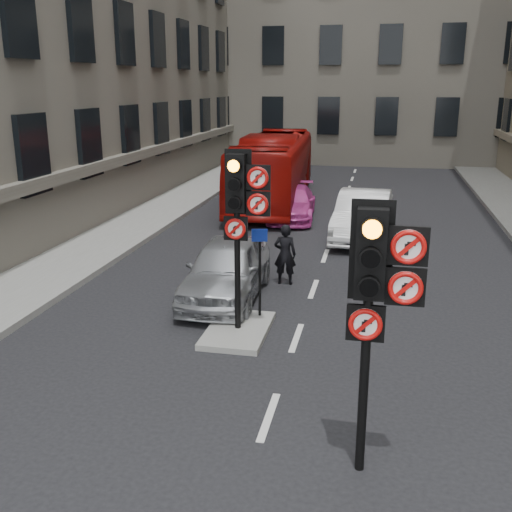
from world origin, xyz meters
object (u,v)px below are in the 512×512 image
at_px(motorcycle, 364,269).
at_px(car_silver, 226,269).
at_px(signal_far, 241,202).
at_px(bus_red, 274,169).
at_px(signal_near, 377,284).
at_px(car_white, 363,215).
at_px(car_pink, 292,203).
at_px(info_sign, 260,260).
at_px(motorcyclist, 285,254).

bearing_deg(motorcycle, car_silver, -165.10).
xyz_separation_m(signal_far, bus_red, (-1.80, 13.64, -1.26)).
xyz_separation_m(signal_near, bus_red, (-4.40, 17.64, -1.14)).
distance_m(car_silver, car_white, 7.00).
xyz_separation_m(signal_near, car_pink, (-3.20, 14.80, -1.99)).
bearing_deg(info_sign, car_white, 62.81).
distance_m(signal_far, info_sign, 1.56).
bearing_deg(car_white, car_pink, 141.39).
bearing_deg(motorcycle, signal_near, -93.45).
distance_m(car_silver, motorcyclist, 1.74).
xyz_separation_m(car_silver, info_sign, (1.05, -1.27, 0.64)).
distance_m(signal_far, car_pink, 11.02).
distance_m(car_silver, motorcycle, 3.36).
relative_size(signal_far, car_pink, 0.88).
xyz_separation_m(signal_far, car_pink, (-0.60, 10.80, -2.11)).
relative_size(motorcyclist, info_sign, 0.81).
relative_size(car_pink, motorcycle, 2.31).
distance_m(car_white, motorcyclist, 5.37).
height_order(signal_near, bus_red, signal_near).
relative_size(signal_far, motorcycle, 2.02).
distance_m(signal_near, info_sign, 5.45).
xyz_separation_m(signal_far, car_white, (2.09, 8.36, -1.94)).
xyz_separation_m(car_silver, motorcycle, (3.14, 1.19, -0.17)).
xyz_separation_m(car_pink, info_sign, (0.81, -10.06, 0.76)).
height_order(signal_near, motorcycle, signal_near).
bearing_deg(motorcyclist, car_pink, -84.94).
xyz_separation_m(motorcycle, motorcyclist, (-1.96, 0.09, 0.24)).
height_order(car_silver, bus_red, bus_red).
distance_m(motorcyclist, info_sign, 2.61).
relative_size(car_white, info_sign, 2.43).
xyz_separation_m(car_white, motorcyclist, (-1.74, -5.08, 0.01)).
height_order(car_pink, motorcycle, car_pink).
distance_m(motorcycle, motorcyclist, 1.98).
height_order(signal_near, motorcyclist, signal_near).
bearing_deg(info_sign, motorcyclist, 73.68).
bearing_deg(signal_far, motorcyclist, 83.99).
bearing_deg(signal_near, car_silver, 119.77).
bearing_deg(car_pink, car_white, -46.56).
xyz_separation_m(bus_red, motorcyclist, (2.15, -10.36, -0.67)).
relative_size(car_white, car_pink, 1.13).
distance_m(car_silver, info_sign, 1.77).
distance_m(signal_near, bus_red, 18.22).
relative_size(signal_near, car_silver, 0.86).
distance_m(signal_near, car_silver, 7.17).
bearing_deg(signal_far, bus_red, 97.53).
xyz_separation_m(signal_near, car_white, (-0.51, 12.36, -1.82)).
height_order(signal_near, info_sign, signal_near).
bearing_deg(info_sign, signal_near, -76.65).
height_order(car_white, motorcycle, car_white).
bearing_deg(bus_red, car_silver, -88.17).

